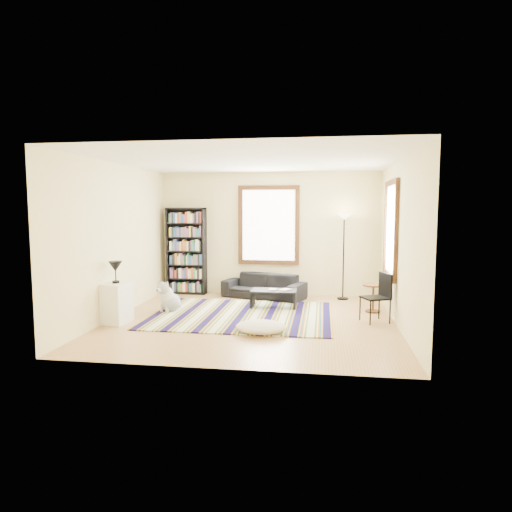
# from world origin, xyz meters

# --- Properties ---
(floor) EXTENTS (5.00, 5.00, 0.10)m
(floor) POSITION_xyz_m (0.00, 0.00, -0.05)
(floor) COLOR tan
(floor) RESTS_ON ground
(ceiling) EXTENTS (5.00, 5.00, 0.10)m
(ceiling) POSITION_xyz_m (0.00, 0.00, 2.85)
(ceiling) COLOR white
(ceiling) RESTS_ON floor
(wall_back) EXTENTS (5.00, 0.10, 2.80)m
(wall_back) POSITION_xyz_m (0.00, 2.55, 1.40)
(wall_back) COLOR beige
(wall_back) RESTS_ON floor
(wall_front) EXTENTS (5.00, 0.10, 2.80)m
(wall_front) POSITION_xyz_m (0.00, -2.55, 1.40)
(wall_front) COLOR beige
(wall_front) RESTS_ON floor
(wall_left) EXTENTS (0.10, 5.00, 2.80)m
(wall_left) POSITION_xyz_m (-2.55, 0.00, 1.40)
(wall_left) COLOR beige
(wall_left) RESTS_ON floor
(wall_right) EXTENTS (0.10, 5.00, 2.80)m
(wall_right) POSITION_xyz_m (2.55, 0.00, 1.40)
(wall_right) COLOR beige
(wall_right) RESTS_ON floor
(window_back) EXTENTS (1.20, 0.06, 1.60)m
(window_back) POSITION_xyz_m (0.00, 2.47, 1.60)
(window_back) COLOR white
(window_back) RESTS_ON wall_back
(window_right) EXTENTS (0.06, 1.20, 1.60)m
(window_right) POSITION_xyz_m (2.47, 0.80, 1.60)
(window_right) COLOR white
(window_right) RESTS_ON wall_right
(rug) EXTENTS (3.32, 2.65, 0.02)m
(rug) POSITION_xyz_m (-0.24, 0.33, 0.01)
(rug) COLOR #120B39
(rug) RESTS_ON floor
(sofa) EXTENTS (1.95, 1.25, 0.53)m
(sofa) POSITION_xyz_m (-0.05, 2.05, 0.27)
(sofa) COLOR black
(sofa) RESTS_ON floor
(bookshelf) EXTENTS (0.90, 0.30, 2.00)m
(bookshelf) POSITION_xyz_m (-1.90, 2.32, 1.00)
(bookshelf) COLOR black
(bookshelf) RESTS_ON floor
(coffee_table) EXTENTS (1.00, 0.72, 0.36)m
(coffee_table) POSITION_xyz_m (0.27, 1.09, 0.18)
(coffee_table) COLOR black
(coffee_table) RESTS_ON floor
(book_a) EXTENTS (0.18, 0.23, 0.02)m
(book_a) POSITION_xyz_m (0.17, 1.09, 0.37)
(book_a) COLOR beige
(book_a) RESTS_ON coffee_table
(book_b) EXTENTS (0.28, 0.30, 0.02)m
(book_b) POSITION_xyz_m (0.42, 1.14, 0.37)
(book_b) COLOR beige
(book_b) RESTS_ON coffee_table
(floor_cushion) EXTENTS (0.98, 0.86, 0.20)m
(floor_cushion) POSITION_xyz_m (0.27, -0.82, 0.10)
(floor_cushion) COLOR beige
(floor_cushion) RESTS_ON floor
(floor_lamp) EXTENTS (0.35, 0.35, 1.86)m
(floor_lamp) POSITION_xyz_m (1.68, 2.15, 0.93)
(floor_lamp) COLOR black
(floor_lamp) RESTS_ON floor
(side_table) EXTENTS (0.46, 0.46, 0.54)m
(side_table) POSITION_xyz_m (2.20, 0.97, 0.27)
(side_table) COLOR #472811
(side_table) RESTS_ON floor
(folding_chair) EXTENTS (0.55, 0.54, 0.86)m
(folding_chair) POSITION_xyz_m (2.15, 0.19, 0.43)
(folding_chair) COLOR black
(folding_chair) RESTS_ON floor
(white_cabinet) EXTENTS (0.43, 0.54, 0.70)m
(white_cabinet) POSITION_xyz_m (-2.30, -0.52, 0.35)
(white_cabinet) COLOR white
(white_cabinet) RESTS_ON floor
(table_lamp) EXTENTS (0.30, 0.30, 0.38)m
(table_lamp) POSITION_xyz_m (-2.30, -0.52, 0.89)
(table_lamp) COLOR black
(table_lamp) RESTS_ON white_cabinet
(dog) EXTENTS (0.62, 0.71, 0.59)m
(dog) POSITION_xyz_m (-1.66, 0.46, 0.30)
(dog) COLOR #B4B4B4
(dog) RESTS_ON floor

